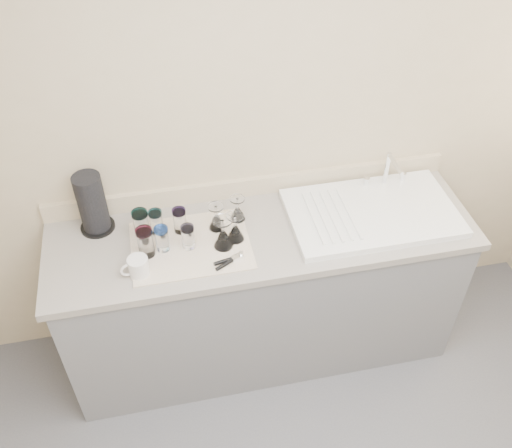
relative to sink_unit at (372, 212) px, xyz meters
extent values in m
cube|color=tan|center=(-0.55, 0.30, 0.33)|extent=(3.50, 0.04, 2.50)
cube|color=slate|center=(-0.55, 0.00, -0.49)|extent=(2.00, 0.60, 0.86)
cube|color=gray|center=(-0.55, 0.00, -0.04)|extent=(2.06, 0.62, 0.04)
cube|color=white|center=(0.00, 0.00, 0.00)|extent=(0.82, 0.50, 0.03)
cylinder|color=silver|center=(0.14, 0.20, 0.11)|extent=(0.02, 0.02, 0.18)
cylinder|color=silver|center=(0.14, 0.12, 0.19)|extent=(0.02, 0.16, 0.02)
cylinder|color=silver|center=(0.04, 0.20, 0.04)|extent=(0.03, 0.03, 0.04)
cylinder|color=silver|center=(0.24, 0.20, 0.04)|extent=(0.03, 0.03, 0.04)
cube|color=silver|center=(-0.90, -0.03, -0.02)|extent=(0.55, 0.42, 0.01)
cylinder|color=white|center=(-1.11, 0.07, 0.05)|extent=(0.07, 0.07, 0.13)
cylinder|color=teal|center=(-1.11, 0.07, 0.13)|extent=(0.08, 0.08, 0.02)
cylinder|color=white|center=(-1.04, 0.09, 0.04)|extent=(0.06, 0.06, 0.11)
cylinder|color=#34BACD|center=(-1.04, 0.09, 0.11)|extent=(0.06, 0.06, 0.02)
cylinder|color=white|center=(-0.93, 0.07, 0.05)|extent=(0.06, 0.06, 0.11)
cylinder|color=#653DB3|center=(-0.93, 0.07, 0.11)|extent=(0.06, 0.06, 0.02)
cylinder|color=white|center=(-1.10, -0.05, 0.05)|extent=(0.07, 0.07, 0.13)
cylinder|color=#C32C62|center=(-1.10, -0.05, 0.13)|extent=(0.08, 0.08, 0.02)
cylinder|color=white|center=(-1.03, -0.03, 0.04)|extent=(0.06, 0.06, 0.11)
cylinder|color=blue|center=(-1.03, -0.03, 0.11)|extent=(0.06, 0.06, 0.02)
cylinder|color=white|center=(-0.91, -0.04, 0.04)|extent=(0.06, 0.06, 0.11)
cylinder|color=#A097DE|center=(-0.91, -0.04, 0.10)|extent=(0.06, 0.06, 0.02)
cone|color=white|center=(-0.76, 0.06, 0.02)|extent=(0.08, 0.08, 0.07)
cylinder|color=white|center=(-0.76, 0.06, 0.09)|extent=(0.01, 0.01, 0.06)
cylinder|color=white|center=(-0.76, 0.06, 0.12)|extent=(0.08, 0.08, 0.01)
cone|color=white|center=(-0.65, 0.10, 0.02)|extent=(0.07, 0.07, 0.07)
cylinder|color=white|center=(-0.65, 0.10, 0.08)|extent=(0.01, 0.01, 0.05)
cylinder|color=white|center=(-0.65, 0.10, 0.11)|extent=(0.07, 0.07, 0.01)
cone|color=white|center=(-0.75, -0.07, 0.03)|extent=(0.09, 0.09, 0.08)
cylinder|color=white|center=(-0.75, -0.07, 0.11)|extent=(0.01, 0.01, 0.07)
cylinder|color=white|center=(-0.75, -0.07, 0.15)|extent=(0.09, 0.09, 0.01)
cone|color=white|center=(-0.69, -0.03, 0.03)|extent=(0.08, 0.08, 0.08)
cylinder|color=white|center=(-0.69, -0.03, 0.10)|extent=(0.01, 0.01, 0.06)
cylinder|color=white|center=(-0.69, -0.03, 0.13)|extent=(0.08, 0.08, 0.01)
cube|color=silver|center=(-0.71, -0.16, 0.00)|extent=(0.06, 0.04, 0.02)
cylinder|color=black|center=(-0.76, -0.19, 0.00)|extent=(0.10, 0.07, 0.02)
cylinder|color=black|center=(-0.76, -0.17, 0.00)|extent=(0.11, 0.04, 0.02)
cylinder|color=silver|center=(-1.14, -0.16, 0.03)|extent=(0.11, 0.11, 0.09)
torus|color=silver|center=(-1.19, -0.17, 0.03)|extent=(0.07, 0.03, 0.07)
cylinder|color=black|center=(-1.32, 0.19, -0.01)|extent=(0.16, 0.16, 0.01)
cylinder|color=black|center=(-1.32, 0.19, 0.14)|extent=(0.13, 0.13, 0.29)
camera|label=1|loc=(-0.99, -1.94, 1.85)|focal=40.00mm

